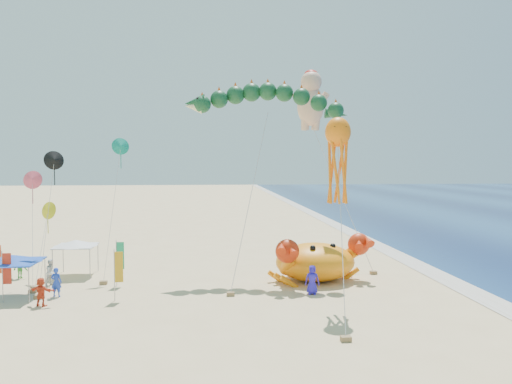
{
  "coord_description": "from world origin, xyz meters",
  "views": [
    {
      "loc": [
        -5.2,
        -32.15,
        8.52
      ],
      "look_at": [
        -2.0,
        2.0,
        6.5
      ],
      "focal_mm": 35.0,
      "sensor_mm": 36.0,
      "label": 1
    }
  ],
  "objects_px": {
    "dragon_kite": "(266,105)",
    "cherub_kite": "(311,98)",
    "octopus_kite": "(338,154)",
    "canopy_blue": "(12,259)",
    "canopy_white": "(76,243)",
    "crab_inflatable": "(315,260)"
  },
  "relations": [
    {
      "from": "octopus_kite",
      "to": "canopy_white",
      "type": "bearing_deg",
      "value": 152.26
    },
    {
      "from": "dragon_kite",
      "to": "cherub_kite",
      "type": "bearing_deg",
      "value": 46.62
    },
    {
      "from": "cherub_kite",
      "to": "canopy_white",
      "type": "xyz_separation_m",
      "value": [
        -18.84,
        -4.34,
        -11.61
      ]
    },
    {
      "from": "crab_inflatable",
      "to": "octopus_kite",
      "type": "distance_m",
      "value": 9.52
    },
    {
      "from": "dragon_kite",
      "to": "cherub_kite",
      "type": "height_order",
      "value": "cherub_kite"
    },
    {
      "from": "canopy_white",
      "to": "octopus_kite",
      "type": "bearing_deg",
      "value": -27.74
    },
    {
      "from": "canopy_blue",
      "to": "canopy_white",
      "type": "height_order",
      "value": "same"
    },
    {
      "from": "crab_inflatable",
      "to": "canopy_white",
      "type": "distance_m",
      "value": 18.0
    },
    {
      "from": "cherub_kite",
      "to": "canopy_blue",
      "type": "bearing_deg",
      "value": -154.12
    },
    {
      "from": "canopy_blue",
      "to": "canopy_white",
      "type": "bearing_deg",
      "value": 68.34
    },
    {
      "from": "crab_inflatable",
      "to": "dragon_kite",
      "type": "relative_size",
      "value": 0.54
    },
    {
      "from": "dragon_kite",
      "to": "octopus_kite",
      "type": "bearing_deg",
      "value": -69.65
    },
    {
      "from": "crab_inflatable",
      "to": "octopus_kite",
      "type": "relative_size",
      "value": 0.69
    },
    {
      "from": "cherub_kite",
      "to": "canopy_white",
      "type": "distance_m",
      "value": 22.55
    },
    {
      "from": "dragon_kite",
      "to": "octopus_kite",
      "type": "xyz_separation_m",
      "value": [
        3.31,
        -8.92,
        -3.93
      ]
    },
    {
      "from": "octopus_kite",
      "to": "canopy_white",
      "type": "xyz_separation_m",
      "value": [
        -17.68,
        9.3,
        -6.57
      ]
    },
    {
      "from": "dragon_kite",
      "to": "cherub_kite",
      "type": "xyz_separation_m",
      "value": [
        4.46,
        4.72,
        1.11
      ]
    },
    {
      "from": "crab_inflatable",
      "to": "canopy_white",
      "type": "height_order",
      "value": "crab_inflatable"
    },
    {
      "from": "octopus_kite",
      "to": "canopy_blue",
      "type": "height_order",
      "value": "octopus_kite"
    },
    {
      "from": "dragon_kite",
      "to": "canopy_blue",
      "type": "xyz_separation_m",
      "value": [
        -16.74,
        -5.56,
        -10.5
      ]
    },
    {
      "from": "dragon_kite",
      "to": "cherub_kite",
      "type": "relative_size",
      "value": 0.87
    },
    {
      "from": "canopy_blue",
      "to": "crab_inflatable",
      "type": "bearing_deg",
      "value": 7.1
    }
  ]
}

